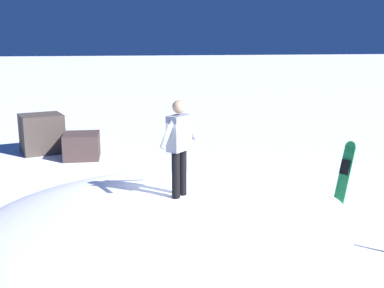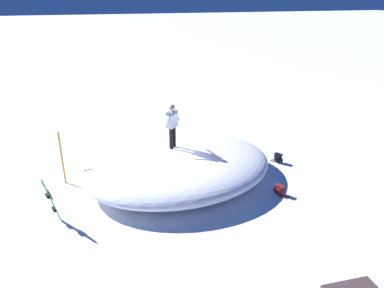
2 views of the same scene
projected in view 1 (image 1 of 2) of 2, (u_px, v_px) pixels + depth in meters
ground at (193, 239)px, 9.01m from camera, size 240.00×240.00×0.00m
snow_mound at (170, 221)px, 8.34m from camera, size 7.86×6.65×1.20m
snowboarder_standing at (179, 142)px, 7.70m from camera, size 0.78×0.77×1.67m
snowboard_primary_upright at (345, 174)px, 10.63m from camera, size 0.45×0.40×1.56m
backpack_near at (15, 213)px, 9.83m from camera, size 0.43×0.58×0.38m
rock_outcrop at (55, 137)px, 15.68m from camera, size 2.82×2.57×1.35m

